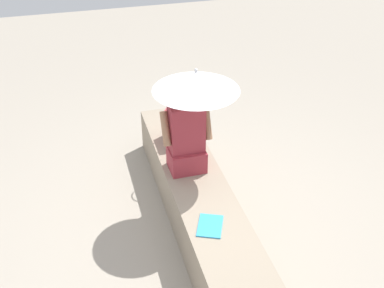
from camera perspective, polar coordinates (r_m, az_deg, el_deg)
The scene contains 6 objects.
ground_plane at distance 4.99m, azimuth 0.60°, elevation -8.72°, with size 14.00×14.00×0.00m, color #9E9384.
stone_bench at distance 4.84m, azimuth 0.62°, elevation -6.58°, with size 2.97×0.54×0.48m, color gray.
person_seated at distance 4.65m, azimuth -0.64°, elevation 1.11°, with size 0.28×0.47×0.90m.
parasol at distance 4.36m, azimuth 0.46°, elevation 7.23°, with size 0.78×0.78×1.06m.
handbag_black at distance 5.21m, azimuth -2.07°, elevation 2.00°, with size 0.30×0.22×0.34m.
magazine at distance 4.21m, azimuth 2.08°, elevation -9.35°, with size 0.28×0.20×0.01m, color #339ED1.
Camera 1 is at (3.60, -1.04, 3.30)m, focal length 46.56 mm.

